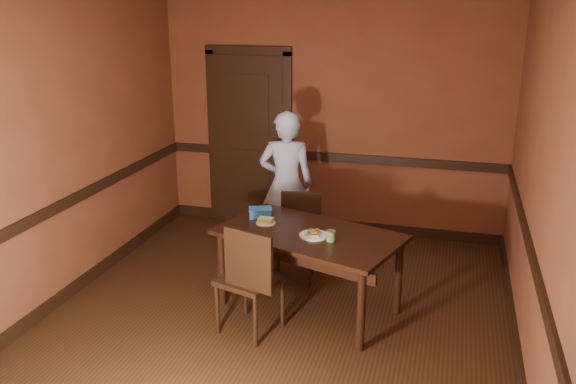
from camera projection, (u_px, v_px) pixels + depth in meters
The scene contains 21 objects.
floor at pixel (277, 317), 5.36m from camera, with size 4.00×4.50×0.01m, color black.
wall_back at pixel (332, 119), 7.01m from camera, with size 4.00×0.02×2.70m, color brown.
wall_front at pixel (141, 293), 2.88m from camera, with size 4.00×0.02×2.70m, color brown.
wall_left at pixel (63, 153), 5.46m from camera, with size 0.02×4.50×2.70m, color brown.
wall_right at pixel (539, 189), 4.44m from camera, with size 0.02×4.50×2.70m, color brown.
dado_back at pixel (331, 157), 7.14m from camera, with size 4.00×0.03×0.10m, color black.
dado_left at pixel (70, 201), 5.59m from camera, with size 0.03×4.50×0.10m, color black.
dado_right at pixel (530, 246), 4.58m from camera, with size 0.03×4.50×0.10m, color black.
baseboard_back at pixel (330, 224), 7.39m from camera, with size 4.00×0.03×0.12m, color black.
baseboard_left at pixel (79, 284), 5.85m from camera, with size 0.03×4.50×0.12m, color black.
baseboard_right at pixel (517, 344), 4.83m from camera, with size 0.03×4.50×0.12m, color black.
door at pixel (249, 136), 7.32m from camera, with size 1.05×0.07×2.20m.
dining_table at pixel (309, 271), 5.41m from camera, with size 1.56×0.88×0.73m, color black.
chair_far at pixel (294, 239), 5.95m from camera, with size 0.40×0.40×0.86m, color black, non-canonical shape.
chair_near at pixel (250, 277), 5.02m from camera, with size 0.45×0.45×0.97m, color black, non-canonical shape.
person at pixel (286, 184), 6.47m from camera, with size 0.58×0.38×1.58m, color silver.
sandwich_plate at pixel (314, 234), 5.21m from camera, with size 0.25×0.25×0.06m.
sauce_jar at pixel (331, 236), 5.10m from camera, with size 0.08×0.08×0.09m.
cheese_saucer at pixel (266, 221), 5.50m from camera, with size 0.18×0.18×0.06m.
food_tub at pixel (260, 213), 5.66m from camera, with size 0.25×0.21×0.09m.
wrapped_veg at pixel (243, 236), 5.13m from camera, with size 0.06×0.06×0.23m, color #104216.
Camera 1 is at (1.37, -4.57, 2.68)m, focal length 38.00 mm.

